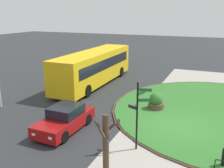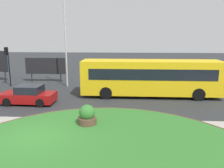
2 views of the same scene
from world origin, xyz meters
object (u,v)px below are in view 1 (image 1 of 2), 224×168
Objects in this scene: bus_yellow at (95,67)px; planter_near_signpost at (156,102)px; signpost_directional at (138,111)px; car_near_lane at (65,119)px; street_tree_bare at (107,141)px.

bus_yellow reaches higher than planter_near_signpost.
signpost_directional is at bearing -175.89° from planter_near_signpost.
car_near_lane is at bearing -163.08° from bus_yellow.
street_tree_bare is (-12.10, -6.64, -0.19)m from bus_yellow.
signpost_directional reaches higher than planter_near_signpost.
street_tree_bare is at bearing 178.67° from planter_near_signpost.
street_tree_bare reaches higher than car_near_lane.
bus_yellow is 2.84× the size of car_near_lane.
signpost_directional is 12.15m from bus_yellow.
street_tree_bare reaches higher than planter_near_signpost.
street_tree_bare is at bearing 166.08° from signpost_directional.
car_near_lane is (-9.36, -2.83, -0.99)m from bus_yellow.
signpost_directional is at bearing -13.92° from street_tree_bare.
car_near_lane is at bearing 54.29° from street_tree_bare.
bus_yellow is 9.83m from car_near_lane.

